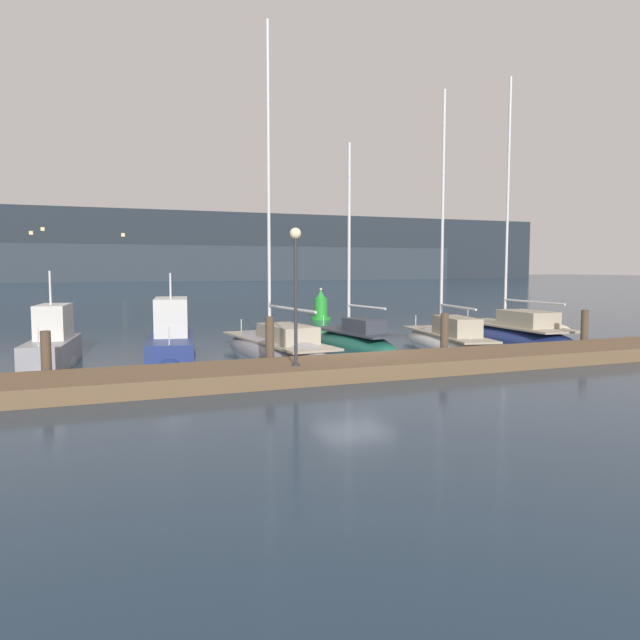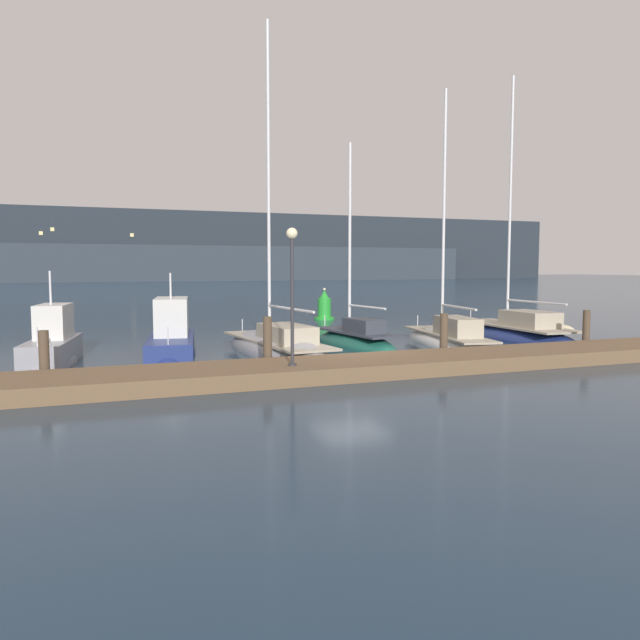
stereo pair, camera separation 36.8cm
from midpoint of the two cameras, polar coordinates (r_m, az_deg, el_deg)
ground_plane at (r=21.59m, az=3.42°, el=-3.82°), size 400.00×400.00×0.00m
dock at (r=19.46m, az=6.32°, el=-4.12°), size 29.22×2.80×0.45m
mooring_pile_0 at (r=18.87m, az=-23.40°, el=-3.16°), size 0.28×0.28×1.50m
mooring_pile_1 at (r=19.68m, az=-4.28°, el=-2.17°), size 0.28×0.28×1.70m
mooring_pile_2 at (r=22.41m, az=11.71°, el=-1.49°), size 0.28×0.28×1.63m
mooring_pile_3 at (r=26.47m, az=23.53°, el=-0.88°), size 0.28×0.28×1.58m
motorboat_berth_1 at (r=22.65m, az=-22.83°, el=-2.94°), size 2.14×4.78×3.83m
motorboat_berth_2 at (r=23.88m, az=-12.98°, el=-2.23°), size 2.77×6.20×3.65m
sailboat_berth_3 at (r=23.50m, az=-3.51°, el=-2.85°), size 2.93×8.62×13.22m
sailboat_berth_4 at (r=25.70m, az=3.69°, el=-2.13°), size 2.24×5.97×8.93m
sailboat_berth_5 at (r=26.39m, az=12.06°, el=-2.01°), size 3.19×8.15×11.22m
sailboat_berth_6 at (r=29.66m, az=17.87°, el=-1.39°), size 2.85×8.33×12.48m
channel_buoy at (r=38.62m, az=0.68°, el=1.12°), size 1.22×1.22×1.97m
dock_lamppost at (r=17.63m, az=-1.97°, el=4.27°), size 0.32×0.32×3.91m
hillside_backdrop at (r=157.65m, az=-17.25°, el=6.26°), size 240.00×23.00×16.74m
rowboat_adrift at (r=35.58m, az=20.77°, el=-0.70°), size 1.54×2.62×0.56m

